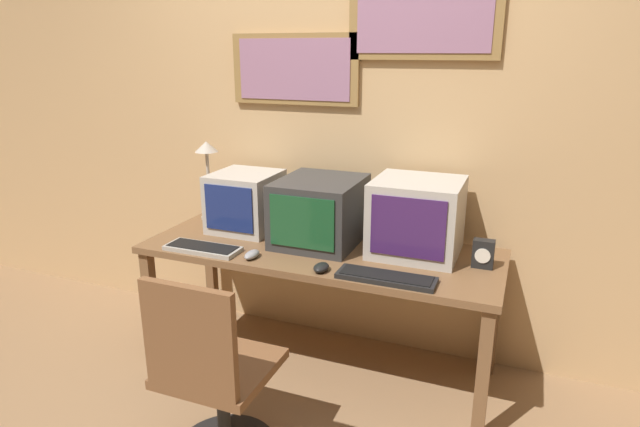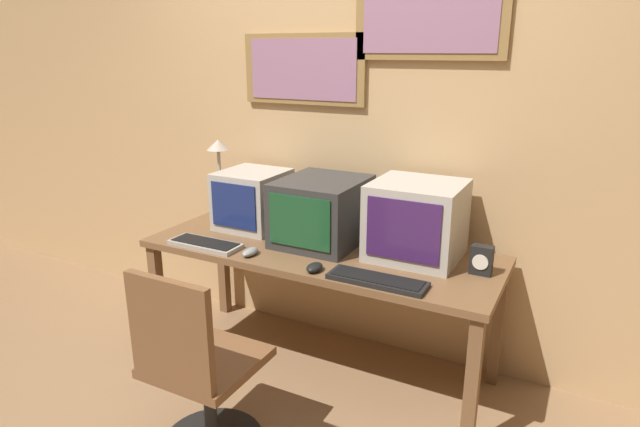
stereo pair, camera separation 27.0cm
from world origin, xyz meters
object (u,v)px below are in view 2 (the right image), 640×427
(mouse_near_keyboard, at_px, (250,252))
(desk_lamp, at_px, (219,158))
(desk_clock, at_px, (481,260))
(monitor_center, at_px, (322,211))
(office_chair, at_px, (198,378))
(keyboard_main, at_px, (205,244))
(monitor_right, at_px, (417,220))
(keyboard_side, at_px, (377,280))
(monitor_left, at_px, (253,199))
(mouse_far_corner, at_px, (314,267))

(mouse_near_keyboard, xyz_separation_m, desk_lamp, (-0.54, 0.48, 0.34))
(mouse_near_keyboard, height_order, desk_clock, desk_clock)
(monitor_center, bearing_deg, office_chair, -96.10)
(keyboard_main, bearing_deg, desk_lamp, 118.53)
(monitor_right, relative_size, desk_clock, 3.13)
(keyboard_side, bearing_deg, monitor_left, 156.77)
(desk_clock, bearing_deg, office_chair, -137.11)
(keyboard_side, bearing_deg, office_chair, -134.69)
(desk_lamp, distance_m, office_chair, 1.42)
(mouse_near_keyboard, bearing_deg, mouse_far_corner, -3.94)
(keyboard_side, bearing_deg, monitor_center, 142.40)
(desk_clock, xyz_separation_m, office_chair, (-0.94, -0.87, -0.39))
(mouse_far_corner, relative_size, desk_lamp, 0.22)
(monitor_center, height_order, keyboard_main, monitor_center)
(monitor_right, distance_m, office_chair, 1.23)
(mouse_far_corner, xyz_separation_m, desk_lamp, (-0.92, 0.50, 0.34))
(keyboard_main, bearing_deg, mouse_far_corner, -2.14)
(monitor_left, xyz_separation_m, office_chair, (0.37, -0.96, -0.49))
(keyboard_main, xyz_separation_m, mouse_far_corner, (0.66, -0.02, 0.01))
(mouse_far_corner, height_order, desk_lamp, desk_lamp)
(monitor_center, relative_size, keyboard_side, 1.08)
(keyboard_side, height_order, desk_lamp, desk_lamp)
(desk_lamp, bearing_deg, monitor_right, -4.77)
(monitor_center, distance_m, desk_clock, 0.85)
(monitor_left, xyz_separation_m, keyboard_main, (-0.04, -0.39, -0.15))
(keyboard_main, relative_size, mouse_near_keyboard, 3.51)
(keyboard_main, bearing_deg, monitor_left, 84.51)
(mouse_far_corner, xyz_separation_m, office_chair, (-0.25, -0.55, -0.34))
(monitor_right, distance_m, desk_clock, 0.36)
(monitor_right, distance_m, keyboard_main, 1.09)
(monitor_center, xyz_separation_m, keyboard_main, (-0.51, -0.34, -0.16))
(monitor_right, height_order, office_chair, monitor_right)
(keyboard_main, xyz_separation_m, keyboard_side, (0.97, -0.01, 0.00))
(mouse_far_corner, distance_m, office_chair, 0.70)
(keyboard_side, xyz_separation_m, mouse_far_corner, (-0.31, -0.01, 0.01))
(monitor_right, xyz_separation_m, keyboard_main, (-1.01, -0.37, -0.18))
(mouse_near_keyboard, height_order, office_chair, office_chair)
(keyboard_main, bearing_deg, keyboard_side, -0.60)
(monitor_left, height_order, monitor_center, monitor_center)
(monitor_right, relative_size, desk_lamp, 0.90)
(keyboard_main, distance_m, keyboard_side, 0.97)
(mouse_near_keyboard, relative_size, desk_clock, 0.82)
(monitor_center, relative_size, desk_lamp, 1.02)
(desk_lamp, bearing_deg, keyboard_side, -21.72)
(monitor_center, distance_m, desk_lamp, 0.80)
(desk_lamp, bearing_deg, monitor_left, -16.78)
(monitor_left, bearing_deg, keyboard_side, -23.23)
(mouse_far_corner, bearing_deg, monitor_center, 112.77)
(monitor_center, bearing_deg, keyboard_main, -145.73)
(office_chair, bearing_deg, desk_clock, 42.89)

